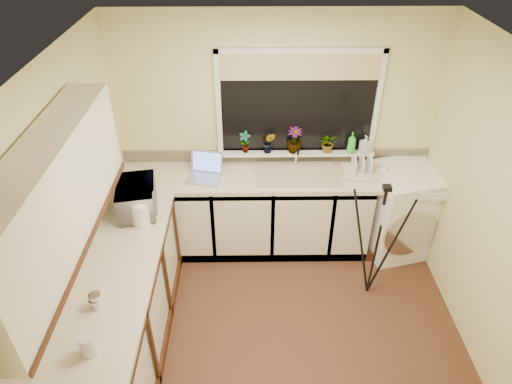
# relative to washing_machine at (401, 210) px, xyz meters

# --- Properties ---
(floor) EXTENTS (3.20, 3.20, 0.00)m
(floor) POSITION_rel_washing_machine_xyz_m (-1.31, -1.16, -0.48)
(floor) COLOR #4F2D1F
(floor) RESTS_ON ground
(ceiling) EXTENTS (3.20, 3.20, 0.00)m
(ceiling) POSITION_rel_washing_machine_xyz_m (-1.31, -1.16, 1.97)
(ceiling) COLOR white
(ceiling) RESTS_ON ground
(wall_back) EXTENTS (3.20, 0.00, 3.20)m
(wall_back) POSITION_rel_washing_machine_xyz_m (-1.31, 0.34, 0.75)
(wall_back) COLOR beige
(wall_back) RESTS_ON ground
(wall_left) EXTENTS (0.00, 3.00, 3.00)m
(wall_left) POSITION_rel_washing_machine_xyz_m (-2.91, -1.16, 0.75)
(wall_left) COLOR beige
(wall_left) RESTS_ON ground
(wall_right) EXTENTS (0.00, 3.00, 3.00)m
(wall_right) POSITION_rel_washing_machine_xyz_m (0.29, -1.16, 0.75)
(wall_right) COLOR beige
(wall_right) RESTS_ON ground
(base_cabinet_back) EXTENTS (2.55, 0.60, 0.86)m
(base_cabinet_back) POSITION_rel_washing_machine_xyz_m (-1.64, 0.04, -0.05)
(base_cabinet_back) COLOR silver
(base_cabinet_back) RESTS_ON floor
(base_cabinet_left) EXTENTS (0.54, 2.40, 0.86)m
(base_cabinet_left) POSITION_rel_washing_machine_xyz_m (-2.61, -1.46, -0.05)
(base_cabinet_left) COLOR silver
(base_cabinet_left) RESTS_ON floor
(worktop_back) EXTENTS (3.20, 0.60, 0.04)m
(worktop_back) POSITION_rel_washing_machine_xyz_m (-1.31, 0.04, 0.40)
(worktop_back) COLOR beige
(worktop_back) RESTS_ON base_cabinet_back
(worktop_left) EXTENTS (0.60, 2.40, 0.04)m
(worktop_left) POSITION_rel_washing_machine_xyz_m (-2.61, -1.46, 0.40)
(worktop_left) COLOR beige
(worktop_left) RESTS_ON base_cabinet_left
(upper_cabinet) EXTENTS (0.28, 1.90, 0.70)m
(upper_cabinet) POSITION_rel_washing_machine_xyz_m (-2.75, -1.61, 1.32)
(upper_cabinet) COLOR silver
(upper_cabinet) RESTS_ON wall_left
(splashback_left) EXTENTS (0.02, 2.40, 0.45)m
(splashback_left) POSITION_rel_washing_machine_xyz_m (-2.90, -1.46, 0.65)
(splashback_left) COLOR beige
(splashback_left) RESTS_ON wall_left
(splashback_back) EXTENTS (3.20, 0.02, 0.14)m
(splashback_back) POSITION_rel_washing_machine_xyz_m (-1.31, 0.33, 0.49)
(splashback_back) COLOR beige
(splashback_back) RESTS_ON wall_back
(window_glass) EXTENTS (1.50, 0.02, 1.00)m
(window_glass) POSITION_rel_washing_machine_xyz_m (-1.11, 0.32, 1.07)
(window_glass) COLOR black
(window_glass) RESTS_ON wall_back
(window_blind) EXTENTS (1.50, 0.02, 0.25)m
(window_blind) POSITION_rel_washing_machine_xyz_m (-1.11, 0.30, 1.45)
(window_blind) COLOR tan
(window_blind) RESTS_ON wall_back
(windowsill) EXTENTS (1.60, 0.14, 0.03)m
(windowsill) POSITION_rel_washing_machine_xyz_m (-1.11, 0.27, 0.56)
(windowsill) COLOR white
(windowsill) RESTS_ON wall_back
(sink) EXTENTS (0.82, 0.46, 0.03)m
(sink) POSITION_rel_washing_machine_xyz_m (-1.11, 0.04, 0.43)
(sink) COLOR tan
(sink) RESTS_ON worktop_back
(faucet) EXTENTS (0.03, 0.03, 0.24)m
(faucet) POSITION_rel_washing_machine_xyz_m (-1.11, 0.22, 0.54)
(faucet) COLOR silver
(faucet) RESTS_ON worktop_back
(washing_machine) EXTENTS (0.81, 0.79, 0.96)m
(washing_machine) POSITION_rel_washing_machine_xyz_m (0.00, 0.00, 0.00)
(washing_machine) COLOR white
(washing_machine) RESTS_ON floor
(laptop) EXTENTS (0.38, 0.35, 0.24)m
(laptop) POSITION_rel_washing_machine_xyz_m (-2.04, 0.04, 0.49)
(laptop) COLOR #9B9CA3
(laptop) RESTS_ON worktop_back
(kettle) EXTENTS (0.16, 0.16, 0.21)m
(kettle) POSITION_rel_washing_machine_xyz_m (-2.52, -0.72, 0.52)
(kettle) COLOR white
(kettle) RESTS_ON worktop_left
(dish_rack) EXTENTS (0.41, 0.32, 0.06)m
(dish_rack) POSITION_rel_washing_machine_xyz_m (-0.46, 0.03, 0.45)
(dish_rack) COLOR beige
(dish_rack) RESTS_ON worktop_back
(tripod) EXTENTS (0.74, 0.74, 1.25)m
(tripod) POSITION_rel_washing_machine_xyz_m (-0.44, -0.68, 0.15)
(tripod) COLOR black
(tripod) RESTS_ON floor
(glass_jug) EXTENTS (0.10, 0.10, 0.15)m
(glass_jug) POSITION_rel_washing_machine_xyz_m (-2.60, -2.02, 0.50)
(glass_jug) COLOR silver
(glass_jug) RESTS_ON worktop_left
(steel_jar) EXTENTS (0.08, 0.08, 0.12)m
(steel_jar) POSITION_rel_washing_machine_xyz_m (-2.66, -1.64, 0.48)
(steel_jar) COLOR silver
(steel_jar) RESTS_ON worktop_left
(microwave) EXTENTS (0.41, 0.54, 0.27)m
(microwave) POSITION_rel_washing_machine_xyz_m (-2.59, -0.52, 0.56)
(microwave) COLOR silver
(microwave) RESTS_ON worktop_left
(plant_a) EXTENTS (0.14, 0.11, 0.23)m
(plant_a) POSITION_rel_washing_machine_xyz_m (-1.64, 0.26, 0.69)
(plant_a) COLOR #999999
(plant_a) RESTS_ON windowsill
(plant_b) EXTENTS (0.15, 0.13, 0.23)m
(plant_b) POSITION_rel_washing_machine_xyz_m (-1.39, 0.25, 0.69)
(plant_b) COLOR #999999
(plant_b) RESTS_ON windowsill
(plant_c) EXTENTS (0.15, 0.15, 0.27)m
(plant_c) POSITION_rel_washing_machine_xyz_m (-1.14, 0.26, 0.71)
(plant_c) COLOR #999999
(plant_c) RESTS_ON windowsill
(plant_d) EXTENTS (0.20, 0.18, 0.20)m
(plant_d) POSITION_rel_washing_machine_xyz_m (-0.79, 0.26, 0.67)
(plant_d) COLOR #999999
(plant_d) RESTS_ON windowsill
(soap_bottle_green) EXTENTS (0.10, 0.10, 0.22)m
(soap_bottle_green) POSITION_rel_washing_machine_xyz_m (-0.56, 0.24, 0.68)
(soap_bottle_green) COLOR green
(soap_bottle_green) RESTS_ON windowsill
(soap_bottle_clear) EXTENTS (0.10, 0.11, 0.19)m
(soap_bottle_clear) POSITION_rel_washing_machine_xyz_m (-0.42, 0.23, 0.67)
(soap_bottle_clear) COLOR #999999
(soap_bottle_clear) RESTS_ON windowsill
(cup_back) EXTENTS (0.15, 0.15, 0.09)m
(cup_back) POSITION_rel_washing_machine_xyz_m (-0.26, 0.04, 0.47)
(cup_back) COLOR silver
(cup_back) RESTS_ON worktop_back
(cup_left) EXTENTS (0.10, 0.10, 0.08)m
(cup_left) POSITION_rel_washing_machine_xyz_m (-2.66, -1.65, 0.46)
(cup_left) COLOR beige
(cup_left) RESTS_ON worktop_left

